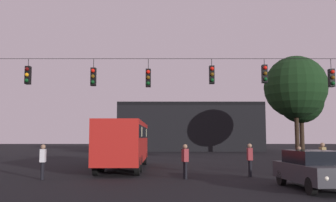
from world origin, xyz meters
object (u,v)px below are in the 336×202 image
at_px(pedestrian_trailing, 321,157).
at_px(tree_left_silhouette, 299,101).
at_px(car_near_right, 312,169).
at_px(pedestrian_near_bus, 248,158).
at_px(tree_behind_building, 294,87).
at_px(city_bus, 123,140).
at_px(pedestrian_crossing_center, 184,159).
at_px(pedestrian_crossing_right, 41,160).
at_px(pedestrian_crossing_left, 298,160).

relative_size(pedestrian_trailing, tree_left_silhouette, 0.20).
distance_m(car_near_right, pedestrian_near_bus, 5.07).
bearing_deg(tree_behind_building, city_bus, -157.79).
distance_m(pedestrian_crossing_center, pedestrian_crossing_right, 6.93).
height_order(city_bus, pedestrian_near_bus, city_bus).
height_order(car_near_right, pedestrian_crossing_left, pedestrian_crossing_left).
height_order(pedestrian_near_bus, pedestrian_trailing, pedestrian_trailing).
height_order(pedestrian_trailing, tree_behind_building, tree_behind_building).
xyz_separation_m(city_bus, pedestrian_near_bus, (7.09, -4.80, -0.89)).
bearing_deg(pedestrian_near_bus, pedestrian_crossing_left, -1.81).
distance_m(pedestrian_crossing_left, tree_behind_building, 11.89).
distance_m(car_near_right, pedestrian_crossing_left, 4.89).
xyz_separation_m(pedestrian_crossing_center, tree_behind_building, (9.33, 11.22, 5.05)).
distance_m(city_bus, pedestrian_near_bus, 8.61).
height_order(pedestrian_crossing_right, tree_left_silhouette, tree_left_silhouette).
height_order(pedestrian_crossing_left, tree_left_silhouette, tree_left_silhouette).
relative_size(pedestrian_crossing_center, pedestrian_near_bus, 0.99).
bearing_deg(tree_left_silhouette, car_near_right, -108.49).
distance_m(pedestrian_near_bus, tree_behind_building, 12.74).
bearing_deg(pedestrian_crossing_right, tree_behind_building, 35.31).
relative_size(car_near_right, pedestrian_trailing, 2.52).
xyz_separation_m(car_near_right, pedestrian_crossing_center, (-4.91, 3.74, 0.17)).
height_order(city_bus, pedestrian_trailing, city_bus).
bearing_deg(pedestrian_crossing_left, car_near_right, -102.70).
xyz_separation_m(pedestrian_trailing, tree_left_silhouette, (7.01, 23.12, 5.15)).
distance_m(pedestrian_crossing_right, tree_left_silhouette, 32.88).
relative_size(car_near_right, pedestrian_crossing_right, 2.62).
bearing_deg(city_bus, pedestrian_crossing_right, -117.72).
bearing_deg(city_bus, car_near_right, -48.41).
relative_size(car_near_right, pedestrian_near_bus, 2.59).
height_order(car_near_right, pedestrian_crossing_right, pedestrian_crossing_right).
bearing_deg(pedestrian_crossing_left, pedestrian_trailing, 6.72).
bearing_deg(pedestrian_crossing_left, pedestrian_crossing_center, -170.22).
bearing_deg(pedestrian_trailing, tree_left_silhouette, 73.12).
bearing_deg(tree_behind_building, pedestrian_near_bus, -120.28).
xyz_separation_m(car_near_right, pedestrian_crossing_right, (-11.83, 3.45, 0.17)).
distance_m(pedestrian_near_bus, pedestrian_trailing, 3.85).
bearing_deg(pedestrian_near_bus, tree_left_silhouette, 64.91).
bearing_deg(pedestrian_near_bus, pedestrian_trailing, 1.06).
height_order(pedestrian_near_bus, tree_left_silhouette, tree_left_silhouette).
relative_size(city_bus, pedestrian_crossing_left, 7.04).
bearing_deg(pedestrian_crossing_left, pedestrian_near_bus, 178.19).
bearing_deg(car_near_right, pedestrian_crossing_right, 163.74).
xyz_separation_m(city_bus, tree_left_silhouette, (17.94, 18.38, 4.29)).
relative_size(pedestrian_near_bus, tree_left_silhouette, 0.20).
bearing_deg(pedestrian_trailing, pedestrian_crossing_left, -173.28).
xyz_separation_m(car_near_right, pedestrian_near_bus, (-1.48, 4.85, 0.18)).
height_order(pedestrian_crossing_left, pedestrian_near_bus, pedestrian_near_bus).
height_order(pedestrian_crossing_left, tree_behind_building, tree_behind_building).
xyz_separation_m(pedestrian_crossing_left, pedestrian_trailing, (1.29, 0.15, 0.13)).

